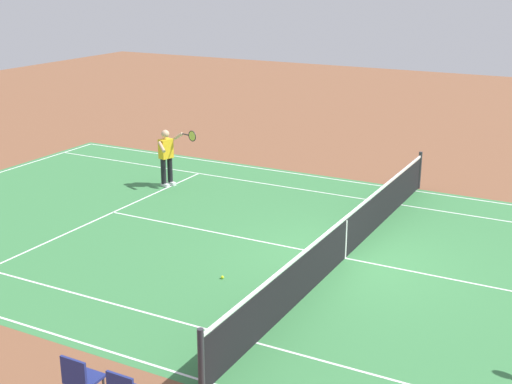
{
  "coord_description": "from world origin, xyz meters",
  "views": [
    {
      "loc": [
        -4.93,
        13.31,
        5.99
      ],
      "look_at": [
        2.62,
        -0.79,
        0.9
      ],
      "focal_mm": 49.01,
      "sensor_mm": 36.0,
      "label": 1
    }
  ],
  "objects_px": {
    "tennis_net": "(346,237)",
    "tennis_player_near": "(167,155)",
    "spectator_chair_6": "(80,378)",
    "tennis_ball": "(222,277)"
  },
  "relations": [
    {
      "from": "tennis_net",
      "to": "tennis_player_near",
      "type": "distance_m",
      "value": 7.04
    },
    {
      "from": "spectator_chair_6",
      "to": "tennis_player_near",
      "type": "bearing_deg",
      "value": -61.39
    },
    {
      "from": "tennis_net",
      "to": "tennis_ball",
      "type": "height_order",
      "value": "tennis_net"
    },
    {
      "from": "tennis_net",
      "to": "spectator_chair_6",
      "type": "relative_size",
      "value": 13.3
    },
    {
      "from": "tennis_player_near",
      "to": "spectator_chair_6",
      "type": "distance_m",
      "value": 10.9
    },
    {
      "from": "tennis_ball",
      "to": "spectator_chair_6",
      "type": "xyz_separation_m",
      "value": [
        -0.52,
        4.75,
        0.49
      ]
    },
    {
      "from": "tennis_player_near",
      "to": "tennis_ball",
      "type": "bearing_deg",
      "value": 134.33
    },
    {
      "from": "tennis_net",
      "to": "spectator_chair_6",
      "type": "bearing_deg",
      "value": 79.42
    },
    {
      "from": "tennis_net",
      "to": "tennis_ball",
      "type": "xyz_separation_m",
      "value": [
        1.81,
        2.17,
        -0.46
      ]
    },
    {
      "from": "tennis_ball",
      "to": "tennis_net",
      "type": "bearing_deg",
      "value": -129.77
    }
  ]
}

